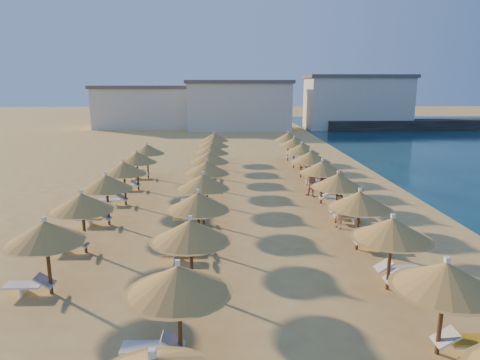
{
  "coord_description": "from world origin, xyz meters",
  "views": [
    {
      "loc": [
        -1.52,
        -20.4,
        6.83
      ],
      "look_at": [
        -0.85,
        4.0,
        1.3
      ],
      "focal_mm": 32.0,
      "sensor_mm": 36.0,
      "label": 1
    }
  ],
  "objects_px": {
    "parasol_row_east": "(329,174)",
    "beachgoer_c": "(323,179)",
    "jetty": "(424,125)",
    "parasol_row_west": "(205,175)",
    "beachgoer_b": "(311,183)",
    "beachgoer_a": "(339,212)"
  },
  "relations": [
    {
      "from": "jetty",
      "to": "parasol_row_east",
      "type": "xyz_separation_m",
      "value": [
        -24.13,
        -41.63,
        1.37
      ]
    },
    {
      "from": "jetty",
      "to": "beachgoer_a",
      "type": "bearing_deg",
      "value": -123.5
    },
    {
      "from": "jetty",
      "to": "parasol_row_west",
      "type": "height_order",
      "value": "parasol_row_west"
    },
    {
      "from": "jetty",
      "to": "parasol_row_west",
      "type": "distance_m",
      "value": 51.76
    },
    {
      "from": "beachgoer_c",
      "to": "beachgoer_a",
      "type": "xyz_separation_m",
      "value": [
        -0.67,
        -6.77,
        -0.06
      ]
    },
    {
      "from": "parasol_row_west",
      "to": "beachgoer_b",
      "type": "height_order",
      "value": "parasol_row_west"
    },
    {
      "from": "beachgoer_a",
      "to": "jetty",
      "type": "bearing_deg",
      "value": 128.36
    },
    {
      "from": "beachgoer_c",
      "to": "parasol_row_west",
      "type": "bearing_deg",
      "value": -134.44
    },
    {
      "from": "parasol_row_east",
      "to": "beachgoer_c",
      "type": "relative_size",
      "value": 19.55
    },
    {
      "from": "parasol_row_east",
      "to": "beachgoer_b",
      "type": "distance_m",
      "value": 3.62
    },
    {
      "from": "parasol_row_east",
      "to": "beachgoer_c",
      "type": "distance_m",
      "value": 4.42
    },
    {
      "from": "parasol_row_west",
      "to": "beachgoer_b",
      "type": "xyz_separation_m",
      "value": [
        6.31,
        3.37,
        -1.29
      ]
    },
    {
      "from": "beachgoer_c",
      "to": "beachgoer_a",
      "type": "distance_m",
      "value": 6.8
    },
    {
      "from": "jetty",
      "to": "beachgoer_b",
      "type": "bearing_deg",
      "value": -127.35
    },
    {
      "from": "beachgoer_b",
      "to": "beachgoer_a",
      "type": "distance_m",
      "value": 5.95
    },
    {
      "from": "parasol_row_west",
      "to": "beachgoer_c",
      "type": "relative_size",
      "value": 19.55
    },
    {
      "from": "beachgoer_a",
      "to": "parasol_row_west",
      "type": "bearing_deg",
      "value": -134.41
    },
    {
      "from": "parasol_row_west",
      "to": "beachgoer_c",
      "type": "height_order",
      "value": "parasol_row_west"
    },
    {
      "from": "beachgoer_b",
      "to": "beachgoer_c",
      "type": "bearing_deg",
      "value": 88.79
    },
    {
      "from": "beachgoer_b",
      "to": "beachgoer_c",
      "type": "xyz_separation_m",
      "value": [
        0.9,
        0.83,
        0.05
      ]
    },
    {
      "from": "jetty",
      "to": "beachgoer_c",
      "type": "relative_size",
      "value": 16.96
    },
    {
      "from": "parasol_row_east",
      "to": "parasol_row_west",
      "type": "xyz_separation_m",
      "value": [
        -6.61,
        0.0,
        0.0
      ]
    }
  ]
}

